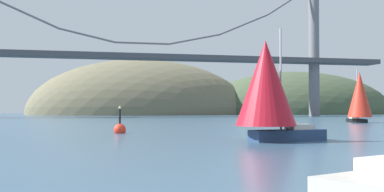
# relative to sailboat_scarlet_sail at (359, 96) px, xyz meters

# --- Properties ---
(headland_right) EXTENTS (72.54, 44.00, 30.00)m
(headland_right) POSITION_rel_sailboat_scarlet_sail_xyz_m (33.44, 90.19, -3.98)
(headland_right) COLOR #425138
(headland_right) RESTS_ON ground_plane
(headland_center) EXTENTS (73.75, 44.00, 36.12)m
(headland_center) POSITION_rel_sailboat_scarlet_sail_xyz_m (-21.56, 90.19, -3.98)
(headland_center) COLOR #6B664C
(headland_center) RESTS_ON ground_plane
(suspension_bridge) EXTENTS (127.58, 6.00, 35.17)m
(suspension_bridge) POSITION_rel_sailboat_scarlet_sail_xyz_m (-26.56, 50.19, 11.85)
(suspension_bridge) COLOR slate
(suspension_bridge) RESTS_ON ground_plane
(sailboat_scarlet_sail) EXTENTS (4.78, 7.55, 8.26)m
(sailboat_scarlet_sail) POSITION_rel_sailboat_scarlet_sail_xyz_m (0.00, 0.00, 0.00)
(sailboat_scarlet_sail) COLOR black
(sailboat_scarlet_sail) RESTS_ON ground_plane
(sailboat_crimson_sail) EXTENTS (6.99, 4.77, 7.72)m
(sailboat_crimson_sail) POSITION_rel_sailboat_scarlet_sail_xyz_m (-28.56, -33.11, -0.27)
(sailboat_crimson_sail) COLOR navy
(sailboat_crimson_sail) RESTS_ON ground_plane
(channel_buoy) EXTENTS (1.10, 1.10, 2.64)m
(channel_buoy) POSITION_rel_sailboat_scarlet_sail_xyz_m (-37.47, -20.70, -3.61)
(channel_buoy) COLOR red
(channel_buoy) RESTS_ON ground_plane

